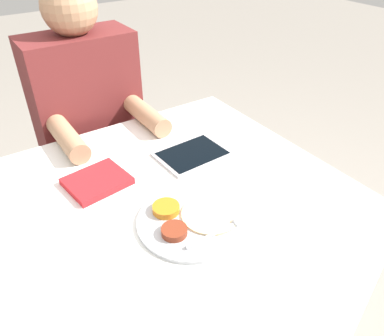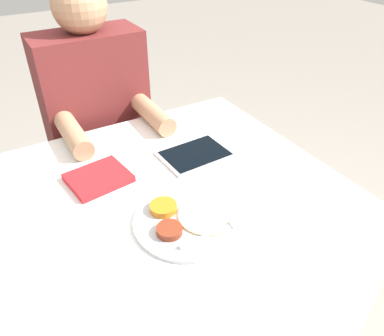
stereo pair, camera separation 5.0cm
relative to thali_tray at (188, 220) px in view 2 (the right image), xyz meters
The scene contains 5 objects.
dining_table 0.41m from the thali_tray, 95.61° to the left, with size 1.03×0.88×0.75m.
thali_tray is the anchor object (origin of this frame).
red_notebook 0.32m from the thali_tray, 115.85° to the left, with size 0.19×0.16×0.02m.
tablet_device 0.31m from the thali_tray, 55.67° to the left, with size 0.23×0.17×0.01m.
person_diner 0.77m from the thali_tray, 89.35° to the left, with size 0.39×0.45×1.23m.
Camera 2 is at (-0.33, -0.77, 1.42)m, focal length 35.00 mm.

